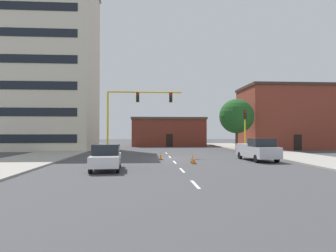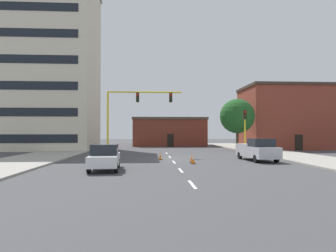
{
  "view_description": "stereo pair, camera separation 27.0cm",
  "coord_description": "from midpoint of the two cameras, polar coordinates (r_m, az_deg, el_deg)",
  "views": [
    {
      "loc": [
        -2.36,
        -28.86,
        2.56
      ],
      "look_at": [
        -0.1,
        3.78,
        3.2
      ],
      "focal_mm": 32.73,
      "sensor_mm": 36.0,
      "label": 1
    },
    {
      "loc": [
        -2.09,
        -28.88,
        2.56
      ],
      "look_at": [
        -0.1,
        3.78,
        3.2
      ],
      "focal_mm": 32.73,
      "sensor_mm": 36.0,
      "label": 2
    }
  ],
  "objects": [
    {
      "name": "ground_plane",
      "position": [
        29.07,
        0.91,
        -6.17
      ],
      "size": [
        160.0,
        160.0,
        0.0
      ],
      "primitive_type": "plane",
      "color": "#424244"
    },
    {
      "name": "sidewalk_left",
      "position": [
        38.45,
        -19.58,
        -4.76
      ],
      "size": [
        6.0,
        56.0,
        0.14
      ],
      "primitive_type": "cube",
      "color": "#9E998E",
      "rests_on": "ground_plane"
    },
    {
      "name": "sidewalk_right",
      "position": [
        39.91,
        18.75,
        -4.63
      ],
      "size": [
        6.0,
        56.0,
        0.14
      ],
      "primitive_type": "cube",
      "color": "#9E998E",
      "rests_on": "ground_plane"
    },
    {
      "name": "lane_stripe_seg_0",
      "position": [
        15.25,
        5.03,
        -10.76
      ],
      "size": [
        0.16,
        2.4,
        0.01
      ],
      "primitive_type": "cube",
      "color": "silver",
      "rests_on": "ground_plane"
    },
    {
      "name": "lane_stripe_seg_1",
      "position": [
        20.65,
        2.75,
        -8.23
      ],
      "size": [
        0.16,
        2.4,
        0.01
      ],
      "primitive_type": "cube",
      "color": "silver",
      "rests_on": "ground_plane"
    },
    {
      "name": "lane_stripe_seg_2",
      "position": [
        26.09,
        1.42,
        -6.74
      ],
      "size": [
        0.16,
        2.4,
        0.01
      ],
      "primitive_type": "cube",
      "color": "silver",
      "rests_on": "ground_plane"
    },
    {
      "name": "lane_stripe_seg_3",
      "position": [
        31.55,
        0.56,
        -5.76
      ],
      "size": [
        0.16,
        2.4,
        0.01
      ],
      "primitive_type": "cube",
      "color": "silver",
      "rests_on": "ground_plane"
    },
    {
      "name": "lane_stripe_seg_4",
      "position": [
        37.03,
        -0.04,
        -5.07
      ],
      "size": [
        0.16,
        2.4,
        0.01
      ],
      "primitive_type": "cube",
      "color": "silver",
      "rests_on": "ground_plane"
    },
    {
      "name": "building_tall_left",
      "position": [
        48.51,
        -21.12,
        10.25
      ],
      "size": [
        13.57,
        11.16,
        24.09
      ],
      "color": "beige",
      "rests_on": "ground_plane"
    },
    {
      "name": "building_brick_center",
      "position": [
        56.93,
        0.28,
        -1.08
      ],
      "size": [
        13.25,
        9.11,
        5.15
      ],
      "color": "brown",
      "rests_on": "ground_plane"
    },
    {
      "name": "building_row_right",
      "position": [
        50.25,
        20.98,
        1.49
      ],
      "size": [
        12.33,
        9.33,
        9.53
      ],
      "color": "brown",
      "rests_on": "ground_plane"
    },
    {
      "name": "traffic_signal_gantry",
      "position": [
        32.33,
        -9.02,
        -1.7
      ],
      "size": [
        8.65,
        1.2,
        6.83
      ],
      "color": "yellow",
      "rests_on": "ground_plane"
    },
    {
      "name": "traffic_light_pole_right",
      "position": [
        32.32,
        14.37,
        0.64
      ],
      "size": [
        0.32,
        0.47,
        4.8
      ],
      "color": "yellow",
      "rests_on": "ground_plane"
    },
    {
      "name": "tree_right_mid",
      "position": [
        42.42,
        12.95,
        1.8
      ],
      "size": [
        4.67,
        4.67,
        7.04
      ],
      "color": "#4C3823",
      "rests_on": "ground_plane"
    },
    {
      "name": "pickup_truck_silver",
      "position": [
        28.38,
        16.55,
        -4.27
      ],
      "size": [
        2.36,
        5.52,
        1.99
      ],
      "color": "#BCBCC1",
      "rests_on": "ground_plane"
    },
    {
      "name": "sedan_white_near_left",
      "position": [
        21.03,
        -11.35,
        -5.66
      ],
      "size": [
        2.09,
        4.59,
        1.74
      ],
      "color": "white",
      "rests_on": "ground_plane"
    },
    {
      "name": "traffic_cone_roadside_a",
      "position": [
        24.74,
        5.02,
        -6.33
      ],
      "size": [
        0.36,
        0.36,
        0.63
      ],
      "color": "black",
      "rests_on": "ground_plane"
    },
    {
      "name": "traffic_cone_roadside_b",
      "position": [
        25.94,
        4.74,
        -5.99
      ],
      "size": [
        0.36,
        0.36,
        0.72
      ],
      "color": "black",
      "rests_on": "ground_plane"
    },
    {
      "name": "traffic_cone_roadside_c",
      "position": [
        28.2,
        -1.17,
        -5.6
      ],
      "size": [
        0.36,
        0.36,
        0.72
      ],
      "color": "black",
      "rests_on": "ground_plane"
    }
  ]
}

